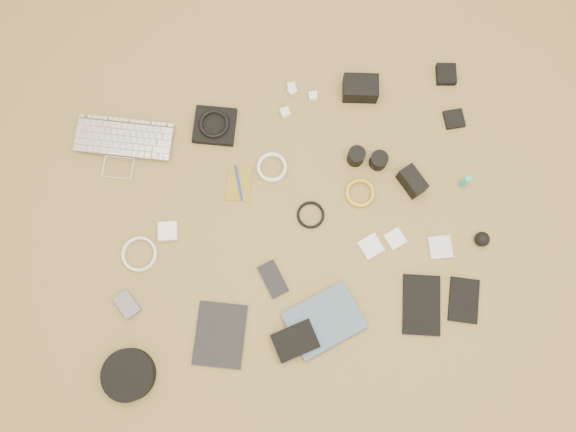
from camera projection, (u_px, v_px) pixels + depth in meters
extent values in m
cube|color=olive|center=(290.00, 224.00, 2.05)|extent=(4.00, 4.00, 0.04)
imported|color=silver|center=(122.00, 152.00, 2.07)|extent=(0.42, 0.35, 0.03)
cube|color=black|center=(215.00, 126.00, 2.09)|extent=(0.19, 0.18, 0.03)
torus|color=black|center=(214.00, 124.00, 2.07)|extent=(0.11, 0.11, 0.01)
cube|color=white|center=(292.00, 91.00, 2.12)|extent=(0.04, 0.04, 0.03)
cube|color=white|center=(292.00, 87.00, 2.13)|extent=(0.03, 0.03, 0.03)
cube|color=white|center=(313.00, 97.00, 2.12)|extent=(0.03, 0.03, 0.03)
cube|color=white|center=(285.00, 113.00, 2.10)|extent=(0.04, 0.04, 0.03)
cube|color=black|center=(360.00, 88.00, 2.10)|extent=(0.15, 0.12, 0.07)
cube|color=black|center=(446.00, 74.00, 2.14)|extent=(0.09, 0.09, 0.03)
cube|color=olive|center=(239.00, 183.00, 2.06)|extent=(0.12, 0.15, 0.01)
cylinder|color=#13289F|center=(239.00, 183.00, 2.05)|extent=(0.01, 0.14, 0.01)
torus|color=white|center=(272.00, 168.00, 2.07)|extent=(0.12, 0.12, 0.01)
cylinder|color=black|center=(356.00, 156.00, 2.05)|extent=(0.07, 0.07, 0.07)
cylinder|color=black|center=(379.00, 161.00, 2.05)|extent=(0.09, 0.09, 0.06)
cube|color=black|center=(454.00, 119.00, 2.10)|extent=(0.07, 0.07, 0.02)
cube|color=white|center=(168.00, 231.00, 2.01)|extent=(0.08, 0.08, 0.03)
torus|color=white|center=(140.00, 254.00, 2.00)|extent=(0.15, 0.15, 0.01)
torus|color=black|center=(311.00, 215.00, 2.03)|extent=(0.12, 0.12, 0.01)
torus|color=gold|center=(360.00, 193.00, 2.05)|extent=(0.14, 0.14, 0.01)
cube|color=black|center=(412.00, 181.00, 2.02)|extent=(0.09, 0.12, 0.08)
cylinder|color=#1BB4A0|center=(465.00, 181.00, 2.02)|extent=(0.03, 0.03, 0.08)
cube|color=slate|center=(127.00, 305.00, 1.96)|extent=(0.09, 0.10, 0.02)
cube|color=black|center=(220.00, 335.00, 1.94)|extent=(0.23, 0.26, 0.01)
cube|color=black|center=(273.00, 279.00, 1.98)|extent=(0.10, 0.14, 0.01)
cube|color=silver|center=(371.00, 246.00, 2.01)|extent=(0.09, 0.09, 0.01)
cube|color=silver|center=(395.00, 239.00, 2.01)|extent=(0.08, 0.08, 0.01)
cube|color=silver|center=(440.00, 247.00, 2.01)|extent=(0.09, 0.09, 0.01)
sphere|color=black|center=(482.00, 239.00, 1.99)|extent=(0.07, 0.07, 0.05)
cylinder|color=black|center=(129.00, 375.00, 1.90)|extent=(0.22, 0.22, 0.05)
cube|color=black|center=(295.00, 341.00, 1.92)|extent=(0.16, 0.13, 0.04)
imported|color=#40566C|center=(337.00, 345.00, 1.93)|extent=(0.29, 0.25, 0.02)
cube|color=black|center=(421.00, 305.00, 1.96)|extent=(0.18, 0.24, 0.01)
cube|color=black|center=(464.00, 300.00, 1.97)|extent=(0.15, 0.18, 0.01)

